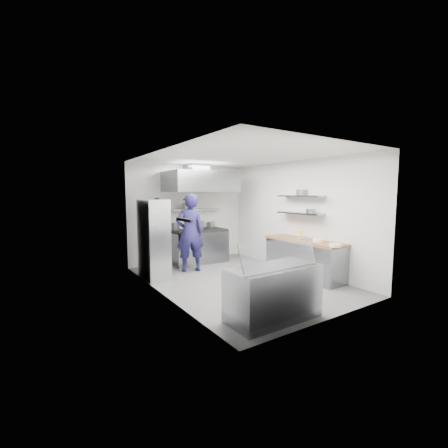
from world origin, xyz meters
TOP-DOWN VIEW (x-y plane):
  - floor at (0.00, 0.00)m, footprint 5.00×5.00m
  - ceiling at (0.00, 0.00)m, footprint 5.00×5.00m
  - wall_back at (0.00, 2.50)m, footprint 3.60×2.80m
  - wall_front at (0.00, -2.50)m, footprint 3.60×2.80m
  - wall_left at (-1.80, 0.00)m, footprint 2.80×5.00m
  - wall_right at (1.80, 0.00)m, footprint 2.80×5.00m
  - gas_range at (0.10, 2.10)m, footprint 1.60×0.80m
  - cooktop at (0.10, 2.10)m, footprint 1.57×0.78m
  - stock_pot_left at (-0.49, 2.36)m, footprint 0.25×0.25m
  - stock_pot_mid at (0.07, 2.05)m, footprint 0.31×0.31m
  - stock_pot_right at (0.69, 2.38)m, footprint 0.25×0.25m
  - over_range_shelf at (0.10, 2.34)m, footprint 1.60×0.30m
  - shelf_pot_a at (-0.21, 2.17)m, footprint 0.28×0.28m
  - extractor_hood at (0.10, 1.93)m, footprint 1.90×1.15m
  - hood_duct at (0.10, 2.15)m, footprint 0.55×0.55m
  - red_firebox at (-1.25, 2.44)m, footprint 0.22×0.10m
  - chef at (-0.53, 1.37)m, footprint 0.81×0.63m
  - wire_rack at (-1.53, 1.25)m, footprint 0.50×0.90m
  - rack_bin_a at (-1.53, 1.12)m, footprint 0.17×0.21m
  - rack_bin_b at (-1.53, 1.29)m, footprint 0.13×0.17m
  - rack_jar at (-1.48, 1.10)m, footprint 0.12×0.12m
  - knife_strip at (-1.78, -0.90)m, footprint 0.04×0.55m
  - prep_counter_base at (1.48, -0.60)m, footprint 0.62×2.00m
  - prep_counter_top at (1.48, -0.60)m, footprint 0.65×2.04m
  - plate_stack_a at (1.28, -1.60)m, footprint 0.24×0.24m
  - plate_stack_b at (1.49, -0.99)m, footprint 0.24×0.24m
  - copper_pan at (1.53, -0.52)m, footprint 0.15×0.15m
  - squeeze_bottle at (1.60, -0.39)m, footprint 0.07×0.07m
  - mixing_bowl at (1.50, -0.57)m, footprint 0.26×0.26m
  - wall_shelf_lower at (1.64, -0.30)m, footprint 0.30×1.30m
  - wall_shelf_upper at (1.64, -0.30)m, footprint 0.30×1.30m
  - shelf_pot_c at (1.61, -0.66)m, footprint 0.22×0.22m
  - shelf_pot_d at (1.73, -0.26)m, footprint 0.27×0.27m
  - display_case at (-0.77, -2.00)m, footprint 1.50×0.70m
  - display_glass at (-0.77, -2.12)m, footprint 1.47×0.19m

SIDE VIEW (x-z plane):
  - floor at x=0.00m, z-range 0.00..0.00m
  - prep_counter_base at x=1.48m, z-range 0.00..0.84m
  - display_case at x=-0.77m, z-range 0.00..0.85m
  - gas_range at x=0.10m, z-range 0.00..0.90m
  - rack_bin_a at x=-1.53m, z-range 0.71..0.89m
  - prep_counter_top at x=1.48m, z-range 0.84..0.90m
  - wire_rack at x=-1.53m, z-range 0.00..1.85m
  - mixing_bowl at x=1.50m, z-range 0.90..0.96m
  - cooktop at x=0.10m, z-range 0.90..0.96m
  - plate_stack_a at x=1.28m, z-range 0.90..0.96m
  - plate_stack_b at x=1.49m, z-range 0.90..0.96m
  - copper_pan at x=1.53m, z-range 0.90..0.96m
  - squeeze_bottle at x=1.60m, z-range 0.90..1.08m
  - chef at x=-0.53m, z-range 0.00..1.98m
  - stock_pot_right at x=0.69m, z-range 0.96..1.12m
  - stock_pot_left at x=-0.49m, z-range 0.96..1.16m
  - display_glass at x=-0.77m, z-range 0.86..1.28m
  - stock_pot_mid at x=0.07m, z-range 0.96..1.20m
  - rack_bin_b at x=-1.53m, z-range 1.22..1.38m
  - wall_back at x=0.00m, z-range 1.39..1.41m
  - wall_front at x=0.00m, z-range 1.39..1.41m
  - wall_left at x=-1.80m, z-range 1.39..1.41m
  - wall_right at x=1.80m, z-range 1.39..1.41m
  - red_firebox at x=-1.25m, z-range 1.29..1.55m
  - wall_shelf_lower at x=1.64m, z-range 1.48..1.52m
  - over_range_shelf at x=0.10m, z-range 1.50..1.54m
  - knife_strip at x=-1.78m, z-range 1.53..1.57m
  - shelf_pot_c at x=1.61m, z-range 1.52..1.62m
  - shelf_pot_a at x=-0.21m, z-range 1.54..1.72m
  - rack_jar at x=-1.48m, z-range 1.71..1.89m
  - wall_shelf_upper at x=1.64m, z-range 1.90..1.94m
  - shelf_pot_d at x=1.73m, z-range 1.94..2.08m
  - extractor_hood at x=0.10m, z-range 2.02..2.57m
  - hood_duct at x=0.10m, z-range 2.56..2.80m
  - ceiling at x=0.00m, z-range 2.80..2.80m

